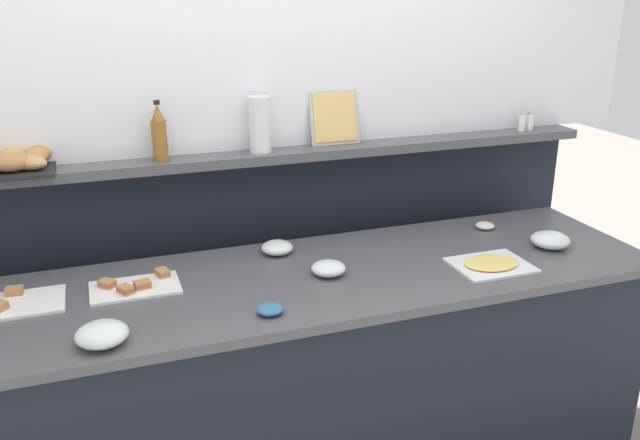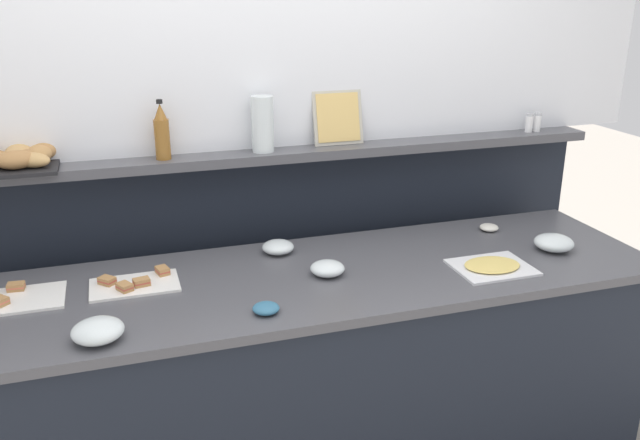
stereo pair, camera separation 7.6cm
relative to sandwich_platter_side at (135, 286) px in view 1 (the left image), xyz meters
The scene contains 18 objects.
ground_plane 1.18m from the sandwich_platter_side, 40.56° to the left, with size 12.00×12.00×0.00m, color gray.
buffet_counter 0.75m from the sandwich_platter_side, ahead, with size 2.76×0.75×0.88m.
back_ledge_unit 0.78m from the sandwich_platter_side, 37.54° to the left, with size 3.02×0.22×1.25m.
sandwich_platter_side is the anchor object (origin of this frame).
sandwich_platter_rear 0.43m from the sandwich_platter_side, behind, with size 0.36×0.21×0.04m.
cold_cuts_platter 1.33m from the sandwich_platter_side, 10.88° to the right, with size 0.29×0.23×0.02m.
glass_bowl_large 0.70m from the sandwich_platter_side, ahead, with size 0.13×0.13×0.05m.
glass_bowl_medium 1.65m from the sandwich_platter_side, ahead, with size 0.16×0.16×0.06m.
glass_bowl_small 0.38m from the sandwich_platter_side, 109.04° to the right, with size 0.16×0.16×0.06m.
glass_bowl_extra 0.58m from the sandwich_platter_side, 14.62° to the left, with size 0.13×0.13×0.05m.
condiment_bowl_red 1.51m from the sandwich_platter_side, ahead, with size 0.08×0.08×0.03m, color silver.
condiment_bowl_dark 0.53m from the sandwich_platter_side, 40.09° to the right, with size 0.09×0.09×0.03m, color teal.
vinegar_bottle_amber 0.61m from the sandwich_platter_side, 66.31° to the left, with size 0.06×0.06×0.24m.
salt_shaker 1.92m from the sandwich_platter_side, 11.54° to the left, with size 0.03×0.03×0.09m.
pepper_shaker 1.96m from the sandwich_platter_side, 11.27° to the left, with size 0.03×0.03×0.09m.
bread_basket 0.67m from the sandwich_platter_side, 134.99° to the left, with size 0.40×0.27×0.08m.
framed_picture 1.10m from the sandwich_platter_side, 24.54° to the left, with size 0.22×0.07×0.23m.
water_carafe 0.83m from the sandwich_platter_side, 33.47° to the left, with size 0.09×0.09×0.23m, color silver.
Camera 1 is at (-0.68, -2.13, 1.90)m, focal length 37.19 mm.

